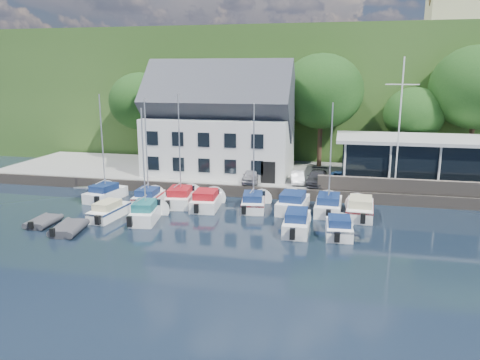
% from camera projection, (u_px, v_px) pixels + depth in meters
% --- Properties ---
extents(ground, '(180.00, 180.00, 0.00)m').
position_uv_depth(ground, '(261.00, 243.00, 30.39)').
color(ground, black).
rests_on(ground, ground).
extents(quay, '(60.00, 13.00, 1.00)m').
position_uv_depth(quay, '(290.00, 178.00, 46.94)').
color(quay, gray).
rests_on(quay, ground).
extents(quay_face, '(60.00, 0.30, 1.00)m').
position_uv_depth(quay_face, '(282.00, 194.00, 40.75)').
color(quay_face, '#5E544B').
rests_on(quay_face, ground).
extents(hillside, '(160.00, 75.00, 16.00)m').
position_uv_depth(hillside, '(317.00, 87.00, 87.61)').
color(hillside, '#32531F').
rests_on(hillside, ground).
extents(field_patch, '(50.00, 30.00, 0.30)m').
position_uv_depth(field_patch, '(362.00, 44.00, 91.74)').
color(field_patch, '#5F6834').
rests_on(field_patch, hillside).
extents(farmhouse, '(10.40, 7.00, 8.20)m').
position_uv_depth(farmhouse, '(463.00, 9.00, 70.81)').
color(farmhouse, beige).
rests_on(farmhouse, hillside).
extents(harbor_building, '(14.40, 8.20, 8.70)m').
position_uv_depth(harbor_building, '(220.00, 129.00, 46.34)').
color(harbor_building, silver).
rests_on(harbor_building, quay).
extents(club_pavilion, '(13.20, 7.20, 4.10)m').
position_uv_depth(club_pavilion, '(410.00, 160.00, 42.66)').
color(club_pavilion, black).
rests_on(club_pavilion, quay).
extents(seawall, '(18.00, 0.50, 1.20)m').
position_uv_depth(seawall, '(428.00, 187.00, 38.40)').
color(seawall, '#5E544B').
rests_on(seawall, quay).
extents(gangway, '(1.20, 6.00, 1.40)m').
position_uv_depth(gangway, '(98.00, 195.00, 42.37)').
color(gangway, silver).
rests_on(gangway, ground).
extents(car_silver, '(1.70, 3.76, 1.25)m').
position_uv_depth(car_silver, '(251.00, 175.00, 42.69)').
color(car_silver, '#A1A1A6').
rests_on(car_silver, quay).
extents(car_white, '(1.59, 3.43, 1.09)m').
position_uv_depth(car_white, '(297.00, 177.00, 42.41)').
color(car_white, silver).
rests_on(car_white, quay).
extents(car_dgrey, '(1.92, 4.26, 1.21)m').
position_uv_depth(car_dgrey, '(317.00, 178.00, 41.92)').
color(car_dgrey, '#2A2A2F').
rests_on(car_dgrey, quay).
extents(car_blue, '(1.58, 3.52, 1.18)m').
position_uv_depth(car_blue, '(339.00, 178.00, 41.90)').
color(car_blue, '#2E578D').
rests_on(car_blue, quay).
extents(flagpole, '(2.66, 0.20, 11.07)m').
position_uv_depth(flagpole, '(399.00, 125.00, 38.71)').
color(flagpole, silver).
rests_on(flagpole, quay).
extents(tree_0, '(7.19, 7.19, 9.82)m').
position_uv_depth(tree_0, '(141.00, 116.00, 53.53)').
color(tree_0, black).
rests_on(tree_0, quay).
extents(tree_1, '(6.67, 6.67, 9.12)m').
position_uv_depth(tree_1, '(199.00, 120.00, 52.39)').
color(tree_1, black).
rests_on(tree_1, quay).
extents(tree_2, '(7.37, 7.37, 10.07)m').
position_uv_depth(tree_2, '(259.00, 117.00, 51.48)').
color(tree_2, black).
rests_on(tree_2, quay).
extents(tree_3, '(8.60, 8.60, 11.76)m').
position_uv_depth(tree_3, '(321.00, 111.00, 48.83)').
color(tree_3, black).
rests_on(tree_3, quay).
extents(tree_4, '(6.13, 6.13, 8.38)m').
position_uv_depth(tree_4, '(413.00, 128.00, 48.16)').
color(tree_4, black).
rests_on(tree_4, quay).
extents(tree_5, '(9.13, 9.13, 12.47)m').
position_uv_depth(tree_5, '(474.00, 109.00, 46.49)').
color(tree_5, black).
rests_on(tree_5, quay).
extents(boat_r1_0, '(3.00, 6.02, 8.75)m').
position_uv_depth(boat_r1_0, '(103.00, 150.00, 39.72)').
color(boat_r1_0, white).
rests_on(boat_r1_0, ground).
extents(boat_r1_1, '(2.17, 5.05, 8.40)m').
position_uv_depth(boat_r1_1, '(147.00, 155.00, 38.48)').
color(boat_r1_1, white).
rests_on(boat_r1_1, ground).
extents(boat_r1_2, '(2.93, 6.34, 9.04)m').
position_uv_depth(boat_r1_2, '(180.00, 151.00, 38.36)').
color(boat_r1_2, white).
rests_on(boat_r1_2, ground).
extents(boat_r1_3, '(2.65, 6.02, 1.50)m').
position_uv_depth(boat_r1_3, '(207.00, 199.00, 38.13)').
color(boat_r1_3, white).
rests_on(boat_r1_3, ground).
extents(boat_r1_4, '(2.76, 6.16, 8.27)m').
position_uv_depth(boat_r1_4, '(254.00, 159.00, 37.13)').
color(boat_r1_4, white).
rests_on(boat_r1_4, ground).
extents(boat_r1_5, '(2.78, 6.27, 1.56)m').
position_uv_depth(boat_r1_5, '(293.00, 201.00, 37.29)').
color(boat_r1_5, white).
rests_on(boat_r1_5, ground).
extents(boat_r1_6, '(2.33, 6.39, 9.07)m').
position_uv_depth(boat_r1_6, '(331.00, 156.00, 36.03)').
color(boat_r1_6, white).
rests_on(boat_r1_6, ground).
extents(boat_r1_7, '(2.47, 6.36, 1.55)m').
position_uv_depth(boat_r1_7, '(360.00, 207.00, 35.82)').
color(boat_r1_7, white).
rests_on(boat_r1_7, ground).
extents(boat_r2_0, '(2.23, 5.76, 1.35)m').
position_uv_depth(boat_r2_0, '(109.00, 209.00, 35.49)').
color(boat_r2_0, white).
rests_on(boat_r2_0, ground).
extents(boat_r2_1, '(2.70, 5.77, 9.42)m').
position_uv_depth(boat_r2_1, '(143.00, 159.00, 33.90)').
color(boat_r2_1, white).
rests_on(boat_r2_1, ground).
extents(boat_r2_3, '(1.97, 6.22, 1.56)m').
position_uv_depth(boat_r2_3, '(297.00, 220.00, 32.55)').
color(boat_r2_3, white).
rests_on(boat_r2_3, ground).
extents(boat_r2_4, '(2.15, 4.81, 1.36)m').
position_uv_depth(boat_r2_4, '(339.00, 226.00, 31.65)').
color(boat_r2_4, white).
rests_on(boat_r2_4, ground).
extents(dinghy_0, '(1.82, 2.96, 0.68)m').
position_uv_depth(dinghy_0, '(43.00, 221.00, 33.89)').
color(dinghy_0, '#35353A').
rests_on(dinghy_0, ground).
extents(dinghy_1, '(2.48, 3.57, 0.77)m').
position_uv_depth(dinghy_1, '(69.00, 227.00, 32.34)').
color(dinghy_1, '#35353A').
rests_on(dinghy_1, ground).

